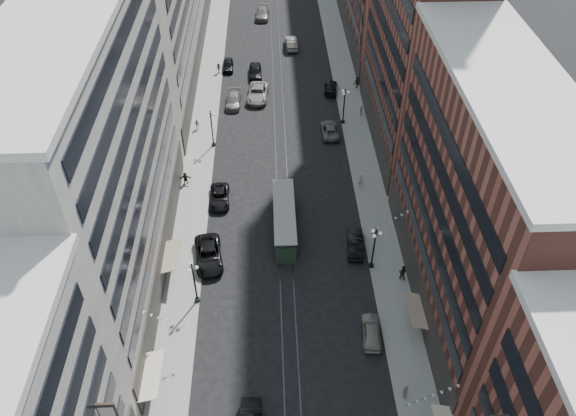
{
  "coord_description": "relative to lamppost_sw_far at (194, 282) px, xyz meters",
  "views": [
    {
      "loc": [
        -1.32,
        -8.46,
        45.48
      ],
      "look_at": [
        0.35,
        36.36,
        5.0
      ],
      "focal_mm": 35.0,
      "sensor_mm": 36.0,
      "label": 1
    }
  ],
  "objects": [
    {
      "name": "building_east_mid",
      "position": [
        26.2,
        -0.0,
        8.9
      ],
      "size": [
        8.0,
        30.0,
        24.0
      ],
      "primitive_type": "cube",
      "color": "brown",
      "rests_on": "ground"
    },
    {
      "name": "car_13",
      "position": [
        5.64,
        46.44,
        -2.23
      ],
      "size": [
        2.13,
        5.11,
        1.73
      ],
      "primitive_type": "imported",
      "rotation": [
        0.0,
        0.0,
        0.02
      ],
      "color": "black",
      "rests_on": "ground"
    },
    {
      "name": "sidewalk_east",
      "position": [
        20.2,
        42.0,
        -3.02
      ],
      "size": [
        4.0,
        180.0,
        0.15
      ],
      "primitive_type": "cube",
      "color": "gray",
      "rests_on": "ground"
    },
    {
      "name": "car_9",
      "position": [
        1.07,
        48.92,
        -2.36
      ],
      "size": [
        1.83,
        4.38,
        1.48
      ],
      "primitive_type": "imported",
      "rotation": [
        0.0,
        0.0,
        0.02
      ],
      "color": "black",
      "rests_on": "ground"
    },
    {
      "name": "lamppost_se_mid",
      "position": [
        18.4,
        32.0,
        0.0
      ],
      "size": [
        1.03,
        1.14,
        5.52
      ],
      "color": "black",
      "rests_on": "sidewalk_east"
    },
    {
      "name": "pedestrian_extra_1",
      "position": [
        -0.35,
        47.49,
        -2.15
      ],
      "size": [
        1.11,
        0.7,
        1.6
      ],
      "primitive_type": "imported",
      "rotation": [
        0.0,
        0.0,
        6.57
      ],
      "color": "black",
      "rests_on": "sidewalk_west"
    },
    {
      "name": "pedestrian_7",
      "position": [
        21.35,
        2.19,
        -2.01
      ],
      "size": [
        1.03,
        0.88,
        1.86
      ],
      "primitive_type": "imported",
      "rotation": [
        0.0,
        0.0,
        2.62
      ],
      "color": "black",
      "rests_on": "sidewalk_east"
    },
    {
      "name": "car_2",
      "position": [
        0.8,
        5.66,
        -2.23
      ],
      "size": [
        3.66,
        6.53,
        1.72
      ],
      "primitive_type": "imported",
      "rotation": [
        0.0,
        0.0,
        0.13
      ],
      "color": "black",
      "rests_on": "ground"
    },
    {
      "name": "pedestrian_5",
      "position": [
        -3.0,
        18.91,
        -2.11
      ],
      "size": [
        1.59,
        0.62,
        1.66
      ],
      "primitive_type": "imported",
      "rotation": [
        0.0,
        0.0,
        0.12
      ],
      "color": "black",
      "rests_on": "sidewalk_west"
    },
    {
      "name": "pedestrian_2",
      "position": [
        -3.3,
        -6.98,
        -2.16
      ],
      "size": [
        0.86,
        0.65,
        1.57
      ],
      "primitive_type": "imported",
      "rotation": [
        0.0,
        0.0,
        0.33
      ],
      "color": "black",
      "rests_on": "sidewalk_west"
    },
    {
      "name": "lamppost_sw_mid",
      "position": [
        0.0,
        27.0,
        0.0
      ],
      "size": [
        1.03,
        1.14,
        5.52
      ],
      "color": "black",
      "rests_on": "sidewalk_west"
    },
    {
      "name": "pedestrian_9",
      "position": [
        21.7,
        41.79,
        -1.98
      ],
      "size": [
        1.34,
        0.82,
        1.93
      ],
      "primitive_type": "imported",
      "rotation": [
        0.0,
        0.0,
        0.26
      ],
      "color": "black",
      "rests_on": "sidewalk_east"
    },
    {
      "name": "car_extra_0",
      "position": [
        6.88,
        69.35,
        -2.22
      ],
      "size": [
        2.86,
        6.2,
        1.76
      ],
      "primitive_type": "imported",
      "rotation": [
        0.0,
        0.0,
        -0.07
      ],
      "color": "#615E56",
      "rests_on": "ground"
    },
    {
      "name": "pedestrian_8",
      "position": [
        18.95,
        17.61,
        -2.0
      ],
      "size": [
        0.77,
        0.58,
        1.9
      ],
      "primitive_type": "imported",
      "rotation": [
        0.0,
        0.0,
        3.33
      ],
      "color": "#B6B197",
      "rests_on": "sidewalk_east"
    },
    {
      "name": "car_12",
      "position": [
        17.47,
        41.1,
        -2.4
      ],
      "size": [
        2.48,
        5.01,
        1.4
      ],
      "primitive_type": "imported",
      "rotation": [
        0.0,
        0.0,
        3.03
      ],
      "color": "black",
      "rests_on": "ground"
    },
    {
      "name": "car_11",
      "position": [
        16.26,
        29.4,
        -2.36
      ],
      "size": [
        2.46,
        5.28,
        1.46
      ],
      "primitive_type": "imported",
      "rotation": [
        0.0,
        0.0,
        3.15
      ],
      "color": "#635F58",
      "rests_on": "ground"
    },
    {
      "name": "car_4",
      "position": [
        17.06,
        -4.86,
        -2.32
      ],
      "size": [
        2.18,
        4.66,
        1.54
      ],
      "primitive_type": "imported",
      "rotation": [
        0.0,
        0.0,
        3.06
      ],
      "color": "gray",
      "rests_on": "ground"
    },
    {
      "name": "car_7",
      "position": [
        1.45,
        15.45,
        -2.39
      ],
      "size": [
        2.52,
        5.15,
        1.41
      ],
      "primitive_type": "imported",
      "rotation": [
        0.0,
        0.0,
        0.04
      ],
      "color": "black",
      "rests_on": "ground"
    },
    {
      "name": "rail_east",
      "position": [
        9.9,
        42.0,
        -3.09
      ],
      "size": [
        0.12,
        180.0,
        0.02
      ],
      "primitive_type": "cube",
      "color": "#2D2D33",
      "rests_on": "ground"
    },
    {
      "name": "sidewalk_west",
      "position": [
        -1.8,
        42.0,
        -3.02
      ],
      "size": [
        4.0,
        180.0,
        0.15
      ],
      "primitive_type": "cube",
      "color": "gray",
      "rests_on": "ground"
    },
    {
      "name": "car_8",
      "position": [
        2.4,
        37.76,
        -2.32
      ],
      "size": [
        2.44,
        5.44,
        1.55
      ],
      "primitive_type": "imported",
      "rotation": [
        0.0,
        0.0,
        -0.05
      ],
      "color": "#68655D",
      "rests_on": "ground"
    },
    {
      "name": "building_west_mid",
      "position": [
        -7.8,
        5.0,
        10.9
      ],
      "size": [
        8.0,
        36.0,
        28.0
      ],
      "primitive_type": "cube",
      "color": "#ABA698",
      "rests_on": "ground"
    },
    {
      "name": "ground",
      "position": [
        9.2,
        32.0,
        -3.1
      ],
      "size": [
        220.0,
        220.0,
        0.0
      ],
      "primitive_type": "plane",
      "color": "black",
      "rests_on": "ground"
    },
    {
      "name": "pedestrian_4",
      "position": [
        19.03,
        -11.39,
        -2.13
      ],
      "size": [
        0.64,
        1.03,
        1.63
      ],
      "primitive_type": "imported",
      "rotation": [
        0.0,
        0.0,
        1.34
      ],
      "color": "#A49888",
      "rests_on": "sidewalk_east"
    },
    {
      "name": "lamppost_se_far",
      "position": [
        18.4,
        4.0,
        0.0
      ],
      "size": [
        1.03,
        1.14,
        5.52
      ],
      "color": "black",
      "rests_on": "sidewalk_east"
    },
    {
      "name": "lamppost_sw_far",
      "position": [
        0.0,
        0.0,
        0.0
      ],
      "size": [
        1.03,
        1.14,
        5.52
      ],
      "color": "black",
      "rests_on": "sidewalk_west"
    },
    {
      "name": "streetcar",
      "position": [
        9.2,
        10.22,
        -1.69
      ],
      "size": [
        2.44,
        11.03,
        3.05
      ],
      "color": "#263C29",
      "rests_on": "ground"
    },
    {
      "name": "pedestrian_6",
      "position": [
        -2.53,
        31.15,
        -2.17
      ],
      "size": [
        0.92,
        0.42,
        1.56
      ],
      "primitive_type": "imported",
      "rotation": [
        0.0,
        0.0,
        3.15
      ],
      "color": "#B9AC99",
      "rests_on": "sidewalk_west"
    },
    {
      "name": "rail_west",
      "position": [
        8.5,
        42.0,
        -3.09
      ],
      "size": [
        0.12,
        180.0,
        0.02
      ],
      "primitive_type": "cube",
      "color": "#2D2D33",
      "rests_on": "ground"
    },
    {
      "name": "pedestrian_extra_0",
      "position": [
        21.32,
        33.8,
        -2.03
      ],
      "size": [
        1.06,
        1.26,
        1.84
      ],
      "primitive_type": "imported",
      "rotation": [
        0.0,
        0.0,
        0.99
      ],
      "color": "gray",
      "rests_on": "sidewalk_east"
    },
    {
      "name": "car_10",
      "position": [
        16.97,
        6.84,
        -2.28
      ],
      "size": [
        2.19,
        5.08,
        1.62
      ],
      "primitive_type": "imported",
      "rotation": [
        0.0,
        0.0,
        3.04
      ],
      "color": "black",
      "rests_on": "ground"
    },
    {
      "name": "car_14",
      "position": [
        11.93,
        56.37,
        -2.21
      ],
      "size": [
        2.15,
        5.45,
        1.77
      ],
      "primitive_type": "imported",
      "rotation": [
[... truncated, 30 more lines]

